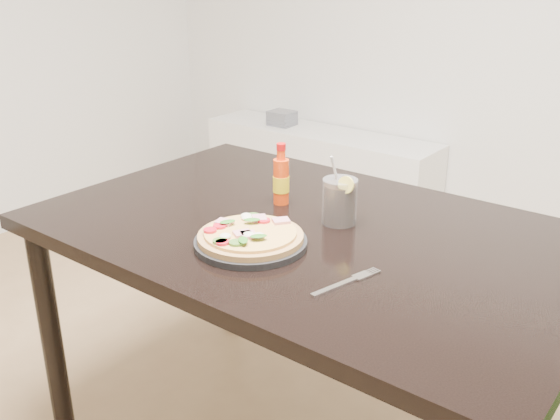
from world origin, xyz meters
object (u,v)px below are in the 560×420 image
Objects in this scene: dining_table at (308,255)px; hot_sauce_bottle at (281,180)px; plate at (251,243)px; pizza at (250,235)px; cola_cup at (340,202)px; fork at (348,281)px; media_console at (318,173)px.

hot_sauce_bottle is at bearing 151.73° from dining_table.
dining_table is 5.18× the size of plate.
dining_table is at bearing 78.04° from pizza.
cola_cup is at bearing 70.66° from plate.
plate is at bearing -168.80° from fork.
hot_sauce_bottle reaches higher than media_console.
cola_cup reaches higher than hot_sauce_bottle.
plate is 1.56× the size of hot_sauce_bottle.
hot_sauce_bottle is at bearing -59.09° from media_console.
plate is at bearing 7.13° from pizza.
fork reaches higher than media_console.
fork is at bearing -35.38° from hot_sauce_bottle.
cola_cup is at bearing -5.08° from hot_sauce_bottle.
fork is (0.25, -0.20, 0.09)m from dining_table.
media_console is at bearing 123.54° from dining_table.
cola_cup is (0.09, 0.25, 0.03)m from pizza.
fork is 0.13× the size of media_console.
cola_cup reaches higher than media_console.
plate is at bearing -60.13° from media_console.
hot_sauce_bottle is at bearing 158.79° from fork.
plate reaches higher than dining_table.
media_console is (-1.04, 1.81, -0.51)m from plate.
hot_sauce_bottle is at bearing 113.00° from pizza.
pizza is 1.46× the size of hot_sauce_bottle.
plate is 0.02m from pizza.
pizza is at bearing -172.87° from plate.
cola_cup is 2.01m from media_console.
hot_sauce_bottle reaches higher than plate.
plate is 1.07× the size of pizza.
dining_table is 0.21m from plate.
cola_cup reaches higher than dining_table.
dining_table is 0.16m from cola_cup.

